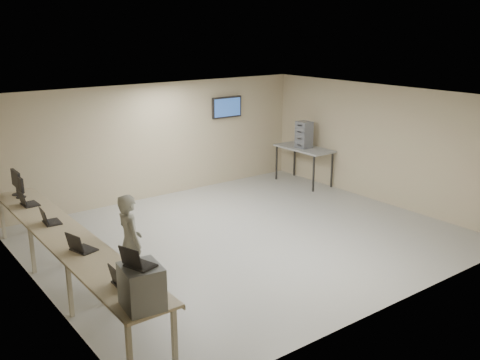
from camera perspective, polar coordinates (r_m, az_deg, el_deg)
room at (r=10.44m, az=0.62°, el=1.23°), size 8.01×7.01×2.81m
workbench at (r=8.95m, az=-17.99°, el=-6.09°), size 0.76×6.00×0.90m
equipment_box at (r=6.45m, az=-10.44°, el=-11.12°), size 0.50×0.55×0.52m
laptop_on_box at (r=6.28m, az=-11.02°, el=-8.56°), size 0.37×0.39×0.26m
laptop_0 at (r=7.05m, az=-12.52°, el=-10.46°), size 0.30×0.37×0.28m
laptop_1 at (r=8.23m, az=-16.71°, el=-6.81°), size 0.39×0.42×0.29m
laptop_2 at (r=9.51m, az=-19.74°, el=-4.00°), size 0.31×0.37×0.28m
laptop_3 at (r=10.61m, az=-21.80°, el=-2.15°), size 0.32×0.38×0.29m
monitor_near at (r=11.10m, az=-22.44°, el=-0.49°), size 0.19×0.42×0.42m
monitor_far at (r=11.30m, az=-22.76°, el=-0.03°), size 0.22×0.49×0.49m
soldier at (r=8.64m, az=-11.63°, el=-6.59°), size 0.42×0.61×1.60m
side_table at (r=14.36m, az=6.85°, el=3.19°), size 0.77×1.64×0.99m
storage_bins at (r=14.26m, az=6.84°, el=4.83°), size 0.33×0.37×0.70m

